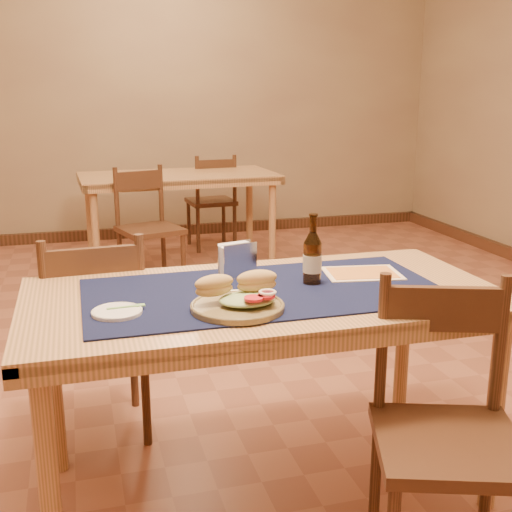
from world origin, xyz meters
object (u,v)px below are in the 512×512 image
object	(u,v)px
back_table	(179,184)
beer_bottle	(312,258)
chair_main_near	(446,430)
napkin_holder	(237,261)
sandwich_plate	(239,300)
main_table	(264,315)
chair_main_far	(95,332)

from	to	relation	value
back_table	beer_bottle	distance (m)	3.17
chair_main_near	napkin_holder	bearing A→B (deg)	121.78
beer_bottle	back_table	bearing A→B (deg)	89.33
beer_bottle	chair_main_near	bearing A→B (deg)	-69.95
beer_bottle	napkin_holder	bearing A→B (deg)	148.52
chair_main_near	napkin_holder	distance (m)	0.91
sandwich_plate	main_table	bearing A→B (deg)	51.95
chair_main_near	beer_bottle	xyz separation A→B (m)	(-0.21, 0.57, 0.39)
chair_main_near	main_table	bearing A→B (deg)	126.22
chair_main_far	chair_main_near	bearing A→B (deg)	-48.37
main_table	back_table	distance (m)	3.21
main_table	back_table	xyz separation A→B (m)	(0.22, 3.20, 0.00)
main_table	sandwich_plate	distance (m)	0.24
main_table	sandwich_plate	size ratio (longest dim) A/B	5.49
main_table	chair_main_far	bearing A→B (deg)	136.28
chair_main_near	beer_bottle	size ratio (longest dim) A/B	3.60
back_table	napkin_holder	bearing A→B (deg)	-95.10
sandwich_plate	beer_bottle	bearing A→B (deg)	32.09
main_table	beer_bottle	size ratio (longest dim) A/B	6.48
chair_main_far	chair_main_near	world-z (taller)	chair_main_near
back_table	chair_main_far	distance (m)	2.79
main_table	chair_main_near	bearing A→B (deg)	-53.78
back_table	chair_main_near	world-z (taller)	chair_main_near
chair_main_near	back_table	bearing A→B (deg)	92.61
sandwich_plate	napkin_holder	bearing A→B (deg)	76.75
main_table	chair_main_far	world-z (taller)	chair_main_far
chair_main_near	napkin_holder	xyz separation A→B (m)	(-0.44, 0.71, 0.35)
beer_bottle	napkin_holder	world-z (taller)	beer_bottle
back_table	napkin_holder	xyz separation A→B (m)	(-0.27, -3.03, 0.15)
chair_main_near	chair_main_far	bearing A→B (deg)	131.63
sandwich_plate	chair_main_far	bearing A→B (deg)	121.66
chair_main_far	main_table	bearing A→B (deg)	-43.72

